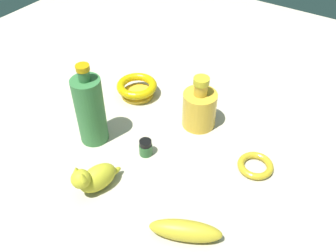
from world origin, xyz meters
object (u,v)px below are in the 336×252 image
object	(u,v)px
bottle_short	(199,108)
nail_polish_jar	(146,147)
banana	(186,231)
cat_figurine	(94,178)
bottle_tall	(90,110)
bangle	(255,166)
bowl	(137,88)

from	to	relation	value
bottle_short	nail_polish_jar	world-z (taller)	bottle_short
banana	cat_figurine	bearing A→B (deg)	-23.17
bottle_tall	bangle	world-z (taller)	bottle_tall
cat_figurine	nail_polish_jar	size ratio (longest dim) A/B	2.80
bottle_short	nail_polish_jar	bearing A→B (deg)	-17.07
nail_polish_jar	cat_figurine	bearing A→B (deg)	-11.04
bottle_tall	bowl	world-z (taller)	bottle_tall
bottle_short	bangle	bearing A→B (deg)	71.64
cat_figurine	bangle	size ratio (longest dim) A/B	1.40
bangle	nail_polish_jar	world-z (taller)	nail_polish_jar
nail_polish_jar	bottle_short	bearing A→B (deg)	162.93
bottle_tall	banana	size ratio (longest dim) A/B	1.51
cat_figurine	bowl	xyz separation A→B (m)	(-0.34, -0.14, -0.01)
banana	bangle	size ratio (longest dim) A/B	1.72
bottle_short	cat_figurine	distance (m)	0.34
banana	bangle	world-z (taller)	banana
bottle_short	bangle	xyz separation A→B (m)	(0.07, 0.20, -0.05)
cat_figurine	bangle	world-z (taller)	cat_figurine
bottle_short	nail_polish_jar	xyz separation A→B (m)	(0.18, -0.05, -0.04)
bangle	bowl	size ratio (longest dim) A/B	0.72
cat_figurine	nail_polish_jar	world-z (taller)	cat_figurine
bangle	nail_polish_jar	size ratio (longest dim) A/B	2.00
banana	bottle_short	bearing A→B (deg)	-89.19
cat_figurine	banana	bearing A→B (deg)	91.73
banana	nail_polish_jar	world-z (taller)	same
cat_figurine	bangle	xyz separation A→B (m)	(-0.27, 0.28, -0.03)
bottle_short	bottle_tall	world-z (taller)	bottle_tall
bottle_tall	bangle	bearing A→B (deg)	108.88
cat_figurine	bowl	size ratio (longest dim) A/B	1.02
bottle_short	bowl	size ratio (longest dim) A/B	1.26
banana	cat_figurine	xyz separation A→B (m)	(0.01, -0.24, 0.02)
bottle_tall	bowl	distance (m)	0.23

